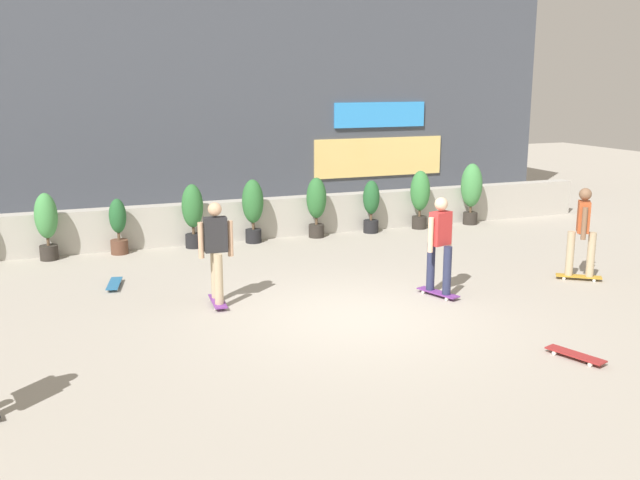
{
  "coord_description": "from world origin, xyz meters",
  "views": [
    {
      "loc": [
        -4.43,
        -9.71,
        3.61
      ],
      "look_at": [
        0.0,
        1.5,
        0.9
      ],
      "focal_mm": 40.51,
      "sensor_mm": 36.0,
      "label": 1
    }
  ],
  "objects_px": {
    "potted_plant_3": "(193,212)",
    "potted_plant_8": "(471,189)",
    "potted_plant_6": "(371,204)",
    "skater_far_left": "(583,229)",
    "potted_plant_2": "(118,225)",
    "skateboard_near_camera": "(114,284)",
    "skater_far_right": "(216,249)",
    "skater_by_wall_right": "(440,242)",
    "skateboard_aside": "(575,355)",
    "potted_plant_4": "(253,207)",
    "potted_plant_5": "(316,203)",
    "potted_plant_7": "(420,195)",
    "potted_plant_1": "(46,222)"
  },
  "relations": [
    {
      "from": "potted_plant_4",
      "to": "potted_plant_8",
      "type": "bearing_deg",
      "value": -0.0
    },
    {
      "from": "potted_plant_2",
      "to": "skater_far_left",
      "type": "relative_size",
      "value": 0.69
    },
    {
      "from": "potted_plant_6",
      "to": "potted_plant_4",
      "type": "bearing_deg",
      "value": 180.0
    },
    {
      "from": "potted_plant_6",
      "to": "skater_far_right",
      "type": "distance_m",
      "value": 6.36
    },
    {
      "from": "skater_far_left",
      "to": "potted_plant_7",
      "type": "bearing_deg",
      "value": 94.84
    },
    {
      "from": "potted_plant_7",
      "to": "skateboard_near_camera",
      "type": "xyz_separation_m",
      "value": [
        -7.53,
        -2.51,
        -0.76
      ]
    },
    {
      "from": "potted_plant_6",
      "to": "skater_far_left",
      "type": "height_order",
      "value": "skater_far_left"
    },
    {
      "from": "potted_plant_7",
      "to": "skateboard_aside",
      "type": "height_order",
      "value": "potted_plant_7"
    },
    {
      "from": "potted_plant_4",
      "to": "potted_plant_5",
      "type": "distance_m",
      "value": 1.52
    },
    {
      "from": "potted_plant_6",
      "to": "potted_plant_7",
      "type": "height_order",
      "value": "potted_plant_7"
    },
    {
      "from": "skateboard_aside",
      "to": "potted_plant_7",
      "type": "bearing_deg",
      "value": 74.59
    },
    {
      "from": "skateboard_near_camera",
      "to": "skateboard_aside",
      "type": "xyz_separation_m",
      "value": [
        5.27,
        -5.71,
        0.0
      ]
    },
    {
      "from": "potted_plant_2",
      "to": "potted_plant_3",
      "type": "relative_size",
      "value": 0.84
    },
    {
      "from": "potted_plant_3",
      "to": "skater_far_right",
      "type": "distance_m",
      "value": 4.24
    },
    {
      "from": "skateboard_near_camera",
      "to": "potted_plant_4",
      "type": "bearing_deg",
      "value": 37.27
    },
    {
      "from": "skater_far_right",
      "to": "skateboard_aside",
      "type": "xyz_separation_m",
      "value": [
        3.82,
        -4.01,
        -0.88
      ]
    },
    {
      "from": "skater_by_wall_right",
      "to": "potted_plant_3",
      "type": "bearing_deg",
      "value": 121.22
    },
    {
      "from": "potted_plant_6",
      "to": "skateboard_near_camera",
      "type": "xyz_separation_m",
      "value": [
        -6.22,
        -2.51,
        -0.62
      ]
    },
    {
      "from": "potted_plant_3",
      "to": "potted_plant_8",
      "type": "xyz_separation_m",
      "value": [
        7.05,
        -0.0,
        0.1
      ]
    },
    {
      "from": "potted_plant_1",
      "to": "potted_plant_7",
      "type": "xyz_separation_m",
      "value": [
        8.55,
        0.0,
        0.04
      ]
    },
    {
      "from": "potted_plant_2",
      "to": "skater_far_left",
      "type": "distance_m",
      "value": 9.19
    },
    {
      "from": "skater_by_wall_right",
      "to": "skateboard_near_camera",
      "type": "xyz_separation_m",
      "value": [
        -5.04,
        2.59,
        -0.88
      ]
    },
    {
      "from": "potted_plant_1",
      "to": "potted_plant_3",
      "type": "distance_m",
      "value": 2.96
    },
    {
      "from": "potted_plant_3",
      "to": "skater_by_wall_right",
      "type": "xyz_separation_m",
      "value": [
        3.09,
        -5.1,
        0.15
      ]
    },
    {
      "from": "potted_plant_1",
      "to": "potted_plant_8",
      "type": "bearing_deg",
      "value": -0.0
    },
    {
      "from": "potted_plant_1",
      "to": "skater_by_wall_right",
      "type": "bearing_deg",
      "value": -40.12
    },
    {
      "from": "potted_plant_2",
      "to": "potted_plant_5",
      "type": "xyz_separation_m",
      "value": [
        4.45,
        0.0,
        0.18
      ]
    },
    {
      "from": "potted_plant_6",
      "to": "skateboard_aside",
      "type": "distance_m",
      "value": 8.3
    },
    {
      "from": "potted_plant_4",
      "to": "skateboard_aside",
      "type": "height_order",
      "value": "potted_plant_4"
    },
    {
      "from": "potted_plant_2",
      "to": "skateboard_near_camera",
      "type": "bearing_deg",
      "value": -98.49
    },
    {
      "from": "potted_plant_3",
      "to": "potted_plant_8",
      "type": "height_order",
      "value": "potted_plant_8"
    },
    {
      "from": "potted_plant_5",
      "to": "skateboard_aside",
      "type": "relative_size",
      "value": 1.69
    },
    {
      "from": "skateboard_near_camera",
      "to": "potted_plant_2",
      "type": "bearing_deg",
      "value": 81.51
    },
    {
      "from": "potted_plant_1",
      "to": "skateboard_near_camera",
      "type": "distance_m",
      "value": 2.8
    },
    {
      "from": "potted_plant_1",
      "to": "skater_by_wall_right",
      "type": "distance_m",
      "value": 7.92
    },
    {
      "from": "potted_plant_1",
      "to": "skater_far_right",
      "type": "distance_m",
      "value": 4.88
    },
    {
      "from": "potted_plant_4",
      "to": "skateboard_aside",
      "type": "relative_size",
      "value": 1.73
    },
    {
      "from": "skateboard_aside",
      "to": "skateboard_near_camera",
      "type": "bearing_deg",
      "value": 132.71
    },
    {
      "from": "potted_plant_7",
      "to": "skater_by_wall_right",
      "type": "xyz_separation_m",
      "value": [
        -2.49,
        -5.1,
        0.12
      ]
    },
    {
      "from": "potted_plant_5",
      "to": "skater_by_wall_right",
      "type": "bearing_deg",
      "value": -87.52
    },
    {
      "from": "potted_plant_1",
      "to": "potted_plant_5",
      "type": "relative_size",
      "value": 0.99
    },
    {
      "from": "skateboard_aside",
      "to": "potted_plant_5",
      "type": "bearing_deg",
      "value": 93.12
    },
    {
      "from": "potted_plant_6",
      "to": "skater_far_left",
      "type": "relative_size",
      "value": 0.74
    },
    {
      "from": "potted_plant_6",
      "to": "skater_far_right",
      "type": "bearing_deg",
      "value": -138.53
    },
    {
      "from": "skater_far_left",
      "to": "skater_by_wall_right",
      "type": "distance_m",
      "value": 2.93
    },
    {
      "from": "potted_plant_5",
      "to": "skater_far_right",
      "type": "distance_m",
      "value": 5.39
    },
    {
      "from": "potted_plant_6",
      "to": "skater_far_left",
      "type": "xyz_separation_m",
      "value": [
        1.75,
        -5.16,
        0.26
      ]
    },
    {
      "from": "skater_by_wall_right",
      "to": "skateboard_aside",
      "type": "height_order",
      "value": "skater_by_wall_right"
    },
    {
      "from": "potted_plant_8",
      "to": "skater_far_left",
      "type": "bearing_deg",
      "value": -101.24
    },
    {
      "from": "potted_plant_2",
      "to": "skater_by_wall_right",
      "type": "xyz_separation_m",
      "value": [
        4.67,
        -5.1,
        0.33
      ]
    }
  ]
}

